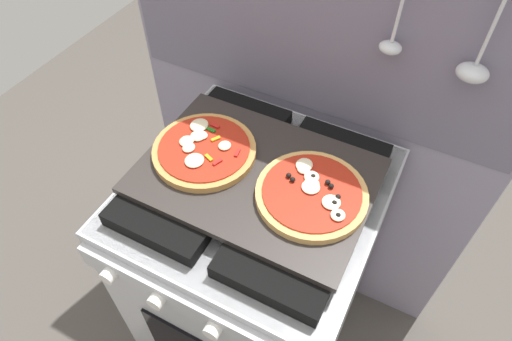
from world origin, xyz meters
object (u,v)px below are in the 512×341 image
Objects in this scene: stove at (256,271)px; pizza_right at (312,193)px; baking_tray at (256,176)px; pizza_left at (205,149)px.

pizza_right reaches higher than stove.
baking_tray is 2.16× the size of pizza_left.
baking_tray is 0.14m from pizza_left.
stove is 0.50m from pizza_left.
pizza_right is (0.14, -0.00, 0.02)m from baking_tray.
pizza_left reaches higher than stove.
pizza_left is (-0.14, 0.01, 0.48)m from stove.
pizza_left is 0.28m from pizza_right.
pizza_right is at bearing -1.72° from pizza_left.
pizza_left is at bearing 177.74° from stove.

